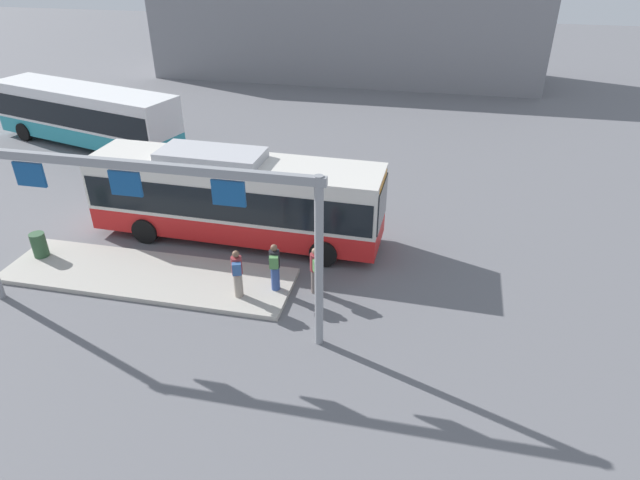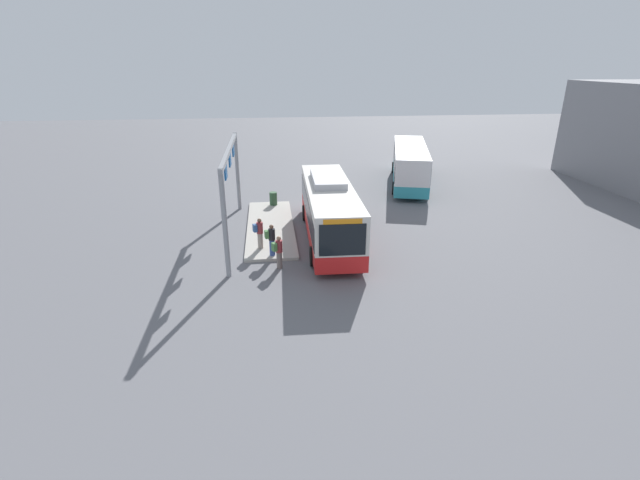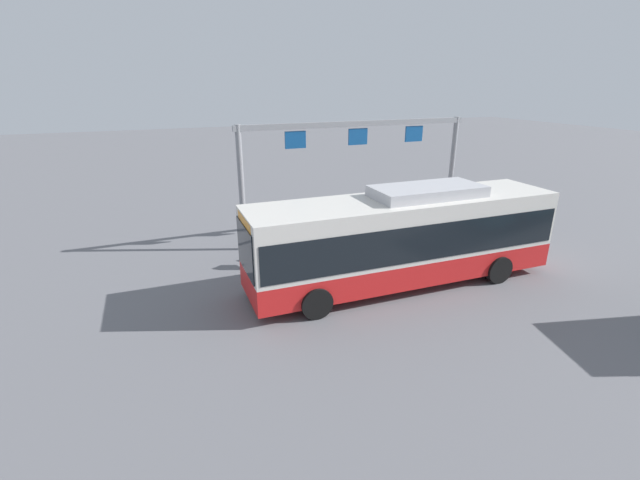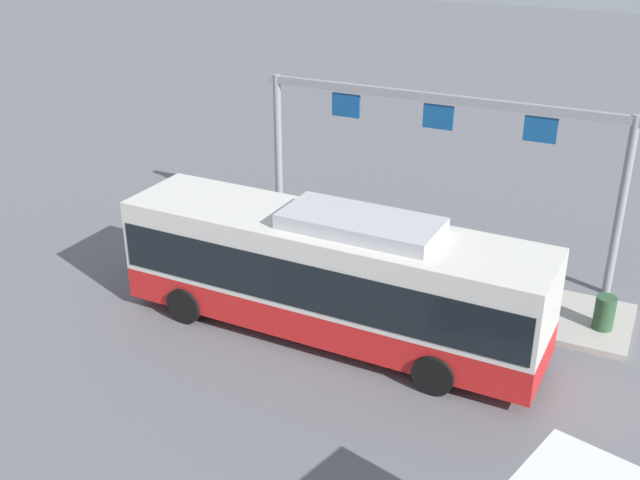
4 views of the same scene
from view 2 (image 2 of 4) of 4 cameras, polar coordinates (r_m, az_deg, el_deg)
name	(u,v)px [view 2 (image 2 of 4)]	position (r m, az deg, el deg)	size (l,w,h in m)	color
ground_plane	(329,238)	(26.01, 1.15, 0.24)	(120.00, 120.00, 0.00)	slate
platform_curb	(270,227)	(27.73, -6.28, 1.67)	(10.00, 2.80, 0.16)	#B2ADA3
bus_main	(329,208)	(25.41, 1.18, 4.05)	(11.00, 2.90, 3.46)	red
bus_background_left	(410,163)	(38.05, 11.27, 9.56)	(11.51, 5.32, 3.10)	teal
person_boarding	(271,239)	(23.13, -6.18, 0.11)	(0.41, 0.57, 1.67)	#334C8C
person_waiting_near	(279,251)	(22.03, -5.26, -1.44)	(0.53, 0.61, 1.67)	slate
person_waiting_mid	(259,233)	(24.11, -7.67, 0.94)	(0.47, 0.60, 1.67)	gray
platform_sign_gantry	(231,172)	(25.63, -11.22, 8.48)	(10.94, 0.24, 5.20)	gray
trash_bin	(273,199)	(31.62, -5.92, 5.23)	(0.52, 0.52, 0.90)	#2D5133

